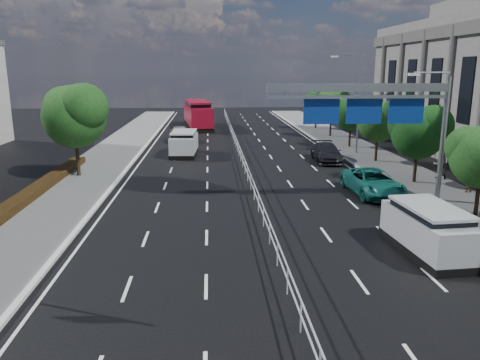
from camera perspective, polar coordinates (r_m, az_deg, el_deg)
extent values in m
plane|color=black|center=(17.41, 5.33, -12.51)|extent=(160.00, 160.00, 0.00)
cube|color=silver|center=(18.34, -24.39, -12.08)|extent=(0.25, 140.00, 0.15)
cube|color=silver|center=(38.61, 0.15, 3.55)|extent=(0.05, 85.00, 0.05)
cube|color=silver|center=(38.69, 0.15, 2.90)|extent=(0.05, 85.00, 0.05)
cylinder|color=gray|center=(28.95, 23.48, 4.36)|extent=(0.28, 0.28, 7.20)
cube|color=gray|center=(26.76, 14.34, 10.86)|extent=(10.20, 0.25, 0.45)
cube|color=gray|center=(26.78, 14.28, 9.80)|extent=(10.20, 0.18, 0.18)
cylinder|color=gray|center=(28.23, 22.36, 12.03)|extent=(2.00, 0.10, 0.10)
cube|color=silver|center=(27.81, 20.45, 11.97)|extent=(0.60, 0.25, 0.15)
cube|color=navy|center=(27.99, 19.59, 7.93)|extent=(2.00, 0.08, 1.40)
cube|color=white|center=(28.03, 19.55, 7.94)|extent=(1.80, 0.02, 1.20)
cube|color=navy|center=(27.13, 14.88, 8.11)|extent=(2.00, 0.08, 1.40)
cube|color=white|center=(27.18, 14.85, 8.12)|extent=(1.80, 0.02, 1.20)
cube|color=navy|center=(26.47, 9.90, 8.23)|extent=(2.00, 0.08, 1.40)
cube|color=white|center=(26.52, 9.87, 8.24)|extent=(1.80, 0.02, 1.20)
cylinder|color=gray|center=(43.67, 14.29, 8.92)|extent=(0.16, 0.16, 9.00)
cylinder|color=gray|center=(43.23, 13.06, 14.65)|extent=(0.10, 2.40, 0.10)
cube|color=silver|center=(42.90, 11.47, 14.54)|extent=(0.60, 0.25, 0.15)
cube|color=#4C4947|center=(42.33, 24.73, 16.29)|extent=(0.40, 36.00, 1.00)
cylinder|color=black|center=(35.24, -19.21, 3.10)|extent=(0.28, 0.28, 3.50)
sphere|color=#173B13|center=(34.90, -19.54, 7.28)|extent=(4.40, 4.40, 4.40)
sphere|color=#173B13|center=(33.98, -18.48, 8.40)|extent=(3.30, 3.30, 3.30)
sphere|color=#173B13|center=(35.70, -20.52, 8.23)|extent=(3.08, 3.08, 3.08)
cylinder|color=black|center=(27.09, 27.00, -1.52)|extent=(0.21, 0.21, 2.60)
sphere|color=#173B13|center=(26.77, 25.98, 3.55)|extent=(2.24, 2.24, 2.24)
cylinder|color=black|center=(33.55, 20.61, 1.89)|extent=(0.22, 0.22, 2.80)
sphere|color=#0E3410|center=(33.23, 20.90, 5.39)|extent=(3.50, 3.50, 3.50)
sphere|color=#0E3410|center=(33.00, 22.47, 6.19)|extent=(2.62, 2.62, 2.62)
sphere|color=#0E3410|center=(33.41, 19.63, 6.31)|extent=(2.45, 2.45, 2.45)
cylinder|color=black|center=(40.40, 16.30, 3.96)|extent=(0.22, 0.22, 2.70)
sphere|color=#173B13|center=(40.14, 16.49, 6.77)|extent=(3.30, 3.30, 3.30)
sphere|color=#173B13|center=(39.86, 17.68, 7.43)|extent=(2.48, 2.48, 2.47)
sphere|color=#173B13|center=(40.36, 15.51, 7.48)|extent=(2.31, 2.31, 2.31)
cylinder|color=black|center=(47.44, 13.24, 5.44)|extent=(0.21, 0.21, 2.65)
sphere|color=#0E3410|center=(47.22, 13.37, 7.79)|extent=(3.20, 3.20, 3.20)
sphere|color=#0E3410|center=(46.91, 14.33, 8.36)|extent=(2.40, 2.40, 2.40)
sphere|color=#0E3410|center=(47.48, 12.58, 8.38)|extent=(2.24, 2.24, 2.24)
cylinder|color=black|center=(54.59, 10.98, 6.65)|extent=(0.23, 0.23, 2.85)
sphere|color=#173B13|center=(54.39, 11.08, 8.86)|extent=(3.60, 3.60, 3.60)
sphere|color=#173B13|center=(54.02, 12.00, 9.39)|extent=(2.70, 2.70, 2.70)
sphere|color=#173B13|center=(54.72, 10.31, 9.39)|extent=(2.52, 2.52, 2.52)
cylinder|color=black|center=(61.84, 9.23, 7.37)|extent=(0.21, 0.21, 2.60)
sphere|color=#0E3410|center=(61.68, 9.30, 9.14)|extent=(3.10, 3.10, 3.10)
sphere|color=#0E3410|center=(61.33, 9.98, 9.58)|extent=(2.32, 2.33, 2.32)
sphere|color=#0E3410|center=(61.98, 8.72, 9.57)|extent=(2.17, 2.17, 2.17)
cube|color=black|center=(42.66, -6.80, 3.28)|extent=(2.46, 5.13, 0.36)
cube|color=beige|center=(42.51, -6.83, 4.43)|extent=(2.41, 5.03, 1.48)
cube|color=black|center=(42.41, -6.86, 5.42)|extent=(2.16, 3.65, 0.65)
cube|color=beige|center=(42.36, -6.87, 5.86)|extent=(2.26, 3.95, 0.13)
cylinder|color=black|center=(41.15, -8.28, 3.13)|extent=(0.36, 0.75, 0.74)
cylinder|color=black|center=(40.94, -5.81, 3.15)|extent=(0.36, 0.75, 0.74)
cylinder|color=black|center=(44.32, -7.72, 3.88)|extent=(0.36, 0.75, 0.74)
cylinder|color=black|center=(44.13, -5.42, 3.90)|extent=(0.36, 0.75, 0.74)
cube|color=black|center=(62.97, -5.15, 6.56)|extent=(4.29, 12.07, 0.35)
cube|color=maroon|center=(62.81, -5.17, 7.94)|extent=(4.21, 11.84, 2.40)
cube|color=black|center=(62.71, -5.20, 9.03)|extent=(3.58, 8.59, 1.06)
cube|color=maroon|center=(62.67, -5.21, 9.51)|extent=(3.78, 9.30, 0.21)
cylinder|color=black|center=(59.06, -5.88, 6.28)|extent=(0.40, 0.76, 0.73)
cylinder|color=black|center=(59.31, -3.64, 6.35)|extent=(0.40, 0.76, 0.73)
cylinder|color=black|center=(66.62, -6.50, 7.06)|extent=(0.40, 0.76, 0.73)
cylinder|color=black|center=(66.85, -4.50, 7.13)|extent=(0.40, 0.76, 0.73)
imported|color=#989A9F|center=(51.15, -7.37, 5.70)|extent=(2.11, 5.04, 1.70)
imported|color=black|center=(67.84, -5.48, 7.60)|extent=(2.14, 5.21, 1.68)
cube|color=black|center=(21.51, 21.84, -7.79)|extent=(2.47, 5.10, 0.34)
cube|color=#A1A4A8|center=(21.24, 22.03, -5.72)|extent=(2.42, 5.00, 1.40)
cube|color=black|center=(21.04, 22.19, -3.92)|extent=(2.15, 3.63, 0.62)
cube|color=#A1A4A8|center=(20.95, 22.27, -3.11)|extent=(2.26, 3.93, 0.12)
cylinder|color=black|center=(19.75, 21.98, -9.14)|extent=(0.35, 0.72, 0.70)
cylinder|color=black|center=(20.64, 26.19, -8.58)|extent=(0.35, 0.72, 0.70)
cylinder|color=black|center=(22.37, 17.92, -6.17)|extent=(0.35, 0.72, 0.70)
cylinder|color=black|center=(23.17, 21.79, -5.81)|extent=(0.35, 0.72, 0.70)
imported|color=#156257|center=(30.01, 15.88, -0.26)|extent=(2.84, 5.67, 1.54)
imported|color=black|center=(39.98, 10.53, 3.30)|extent=(2.35, 5.25, 1.50)
imported|color=gray|center=(32.15, 26.18, 0.09)|extent=(0.69, 0.56, 1.64)
imported|color=gray|center=(35.34, 23.23, 1.74)|extent=(1.12, 0.97, 1.96)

